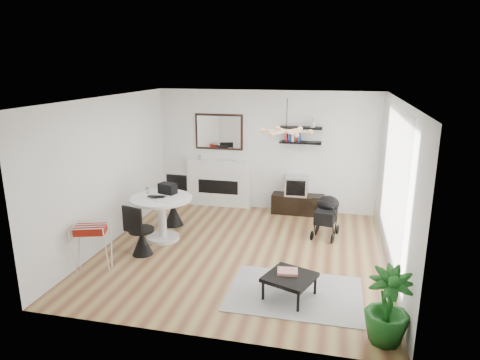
% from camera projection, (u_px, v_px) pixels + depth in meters
% --- Properties ---
extents(floor, '(5.00, 5.00, 0.00)m').
position_uv_depth(floor, '(242.00, 252.00, 7.63)').
color(floor, brown).
rests_on(floor, ground).
extents(ceiling, '(5.00, 5.00, 0.00)m').
position_uv_depth(ceiling, '(242.00, 99.00, 6.92)').
color(ceiling, white).
rests_on(ceiling, wall_back).
extents(wall_back, '(5.00, 0.00, 5.00)m').
position_uv_depth(wall_back, '(266.00, 151.00, 9.62)').
color(wall_back, white).
rests_on(wall_back, floor).
extents(wall_left, '(0.00, 5.00, 5.00)m').
position_uv_depth(wall_left, '(109.00, 171.00, 7.82)').
color(wall_left, white).
rests_on(wall_left, floor).
extents(wall_right, '(0.00, 5.00, 5.00)m').
position_uv_depth(wall_right, '(396.00, 189.00, 6.73)').
color(wall_right, white).
rests_on(wall_right, floor).
extents(sheer_curtain, '(0.04, 3.60, 2.60)m').
position_uv_depth(sheer_curtain, '(389.00, 185.00, 6.94)').
color(sheer_curtain, white).
rests_on(sheer_curtain, wall_right).
extents(fireplace, '(1.50, 0.17, 2.16)m').
position_uv_depth(fireplace, '(219.00, 178.00, 9.97)').
color(fireplace, white).
rests_on(fireplace, floor).
extents(shelf_lower, '(0.90, 0.25, 0.04)m').
position_uv_depth(shelf_lower, '(300.00, 142.00, 9.27)').
color(shelf_lower, black).
rests_on(shelf_lower, wall_back).
extents(shelf_upper, '(0.90, 0.25, 0.04)m').
position_uv_depth(shelf_upper, '(301.00, 128.00, 9.19)').
color(shelf_upper, black).
rests_on(shelf_upper, wall_back).
extents(pendant_lamp, '(0.90, 0.90, 0.10)m').
position_uv_depth(pendant_lamp, '(286.00, 131.00, 7.19)').
color(pendant_lamp, '#E0AF75').
rests_on(pendant_lamp, ceiling).
extents(tv_console, '(1.15, 0.40, 0.43)m').
position_uv_depth(tv_console, '(298.00, 204.00, 9.56)').
color(tv_console, black).
rests_on(tv_console, floor).
extents(crt_tv, '(0.49, 0.42, 0.42)m').
position_uv_depth(crt_tv, '(297.00, 186.00, 9.45)').
color(crt_tv, '#BCBCBF').
rests_on(crt_tv, tv_console).
extents(dining_table, '(1.15, 1.15, 0.84)m').
position_uv_depth(dining_table, '(162.00, 212.00, 8.05)').
color(dining_table, white).
rests_on(dining_table, floor).
extents(laptop, '(0.35, 0.24, 0.03)m').
position_uv_depth(laptop, '(155.00, 198.00, 7.90)').
color(laptop, black).
rests_on(laptop, dining_table).
extents(black_bag, '(0.38, 0.29, 0.20)m').
position_uv_depth(black_bag, '(168.00, 188.00, 8.18)').
color(black_bag, black).
rests_on(black_bag, dining_table).
extents(newspaper, '(0.44, 0.40, 0.01)m').
position_uv_depth(newspaper, '(167.00, 200.00, 7.79)').
color(newspaper, white).
rests_on(newspaper, dining_table).
extents(drinking_glass, '(0.06, 0.06, 0.10)m').
position_uv_depth(drinking_glass, '(147.00, 190.00, 8.22)').
color(drinking_glass, white).
rests_on(drinking_glass, dining_table).
extents(chair_far, '(0.49, 0.50, 1.03)m').
position_uv_depth(chair_far, '(174.00, 210.00, 8.85)').
color(chair_far, black).
rests_on(chair_far, floor).
extents(chair_near, '(0.48, 0.49, 0.94)m').
position_uv_depth(chair_near, '(141.00, 239.00, 7.46)').
color(chair_near, black).
rests_on(chair_near, floor).
extents(drying_rack, '(0.68, 0.65, 0.82)m').
position_uv_depth(drying_rack, '(93.00, 246.00, 6.85)').
color(drying_rack, white).
rests_on(drying_rack, floor).
extents(stroller, '(0.55, 0.76, 0.87)m').
position_uv_depth(stroller, '(326.00, 217.00, 8.27)').
color(stroller, black).
rests_on(stroller, floor).
extents(rug, '(1.92, 1.39, 0.01)m').
position_uv_depth(rug, '(295.00, 293.00, 6.24)').
color(rug, '#9A9A9A').
rests_on(rug, floor).
extents(coffee_table, '(0.83, 0.83, 0.33)m').
position_uv_depth(coffee_table, '(290.00, 278.00, 6.08)').
color(coffee_table, black).
rests_on(coffee_table, rug).
extents(magazines, '(0.31, 0.26, 0.04)m').
position_uv_depth(magazines, '(288.00, 272.00, 6.14)').
color(magazines, '#D34034').
rests_on(magazines, coffee_table).
extents(potted_plant, '(0.53, 0.53, 0.95)m').
position_uv_depth(potted_plant, '(388.00, 306.00, 5.06)').
color(potted_plant, '#185619').
rests_on(potted_plant, floor).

